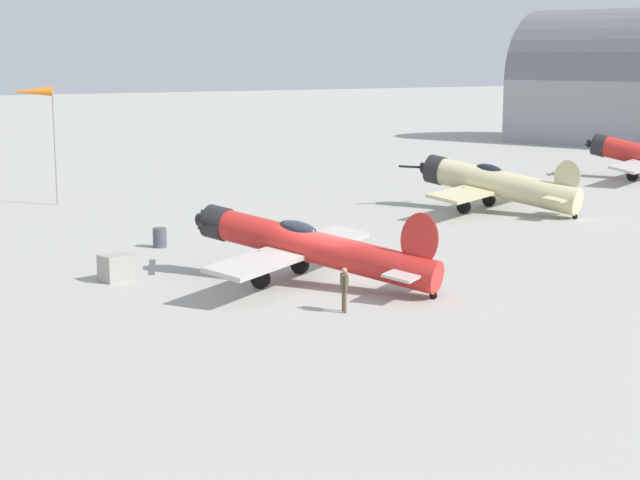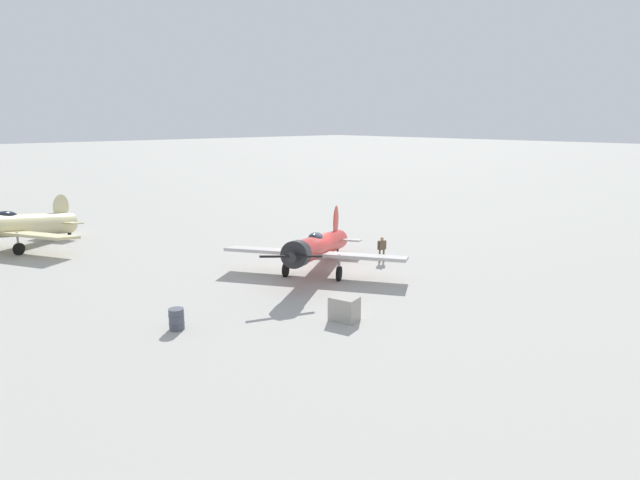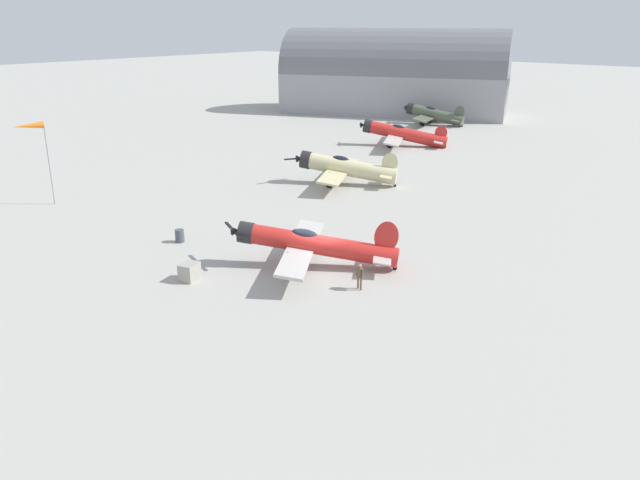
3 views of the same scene
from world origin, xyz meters
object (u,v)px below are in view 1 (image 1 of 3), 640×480
object	(u,v)px
airplane_mid_apron	(495,184)
airplane_foreground	(309,246)
windsock_mast	(34,96)
equipment_crate	(116,268)
fuel_drum	(160,238)
ground_crew_mechanic	(344,285)

from	to	relation	value
airplane_mid_apron	airplane_foreground	bearing A→B (deg)	95.09
airplane_mid_apron	windsock_mast	xyz separation A→B (m)	(15.21, 22.07, 4.83)
equipment_crate	fuel_drum	xyz separation A→B (m)	(5.92, -4.04, -0.07)
equipment_crate	windsock_mast	bearing A→B (deg)	-6.42
airplane_foreground	windsock_mast	world-z (taller)	windsock_mast
airplane_foreground	airplane_mid_apron	xyz separation A→B (m)	(11.26, -18.21, 0.10)
ground_crew_mechanic	equipment_crate	world-z (taller)	ground_crew_mechanic
airplane_mid_apron	fuel_drum	world-z (taller)	airplane_mid_apron
ground_crew_mechanic	windsock_mast	xyz separation A→B (m)	(30.90, 2.85, 5.48)
airplane_foreground	equipment_crate	bearing A→B (deg)	23.49
equipment_crate	windsock_mast	xyz separation A→B (m)	(22.18, -2.50, 5.91)
airplane_foreground	equipment_crate	xyz separation A→B (m)	(4.29, 6.36, -0.98)
ground_crew_mechanic	windsock_mast	distance (m)	31.51
equipment_crate	airplane_mid_apron	bearing A→B (deg)	-74.16
airplane_foreground	equipment_crate	world-z (taller)	airplane_foreground
ground_crew_mechanic	windsock_mast	bearing A→B (deg)	-65.16
ground_crew_mechanic	equipment_crate	distance (m)	10.24
airplane_mid_apron	equipment_crate	bearing A→B (deg)	79.20
airplane_foreground	fuel_drum	world-z (taller)	airplane_foreground
airplane_foreground	airplane_mid_apron	bearing A→B (deg)	-90.78
airplane_mid_apron	ground_crew_mechanic	size ratio (longest dim) A/B	6.76
airplane_foreground	equipment_crate	distance (m)	7.73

